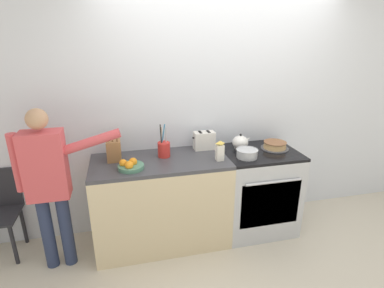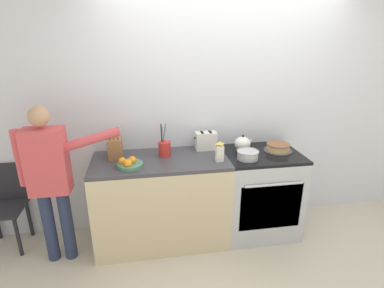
% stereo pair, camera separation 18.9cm
% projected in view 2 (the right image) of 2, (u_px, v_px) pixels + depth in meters
% --- Properties ---
extents(ground_plane, '(16.00, 16.00, 0.00)m').
position_uv_depth(ground_plane, '(236.00, 250.00, 3.03)').
color(ground_plane, beige).
extents(wall_back, '(8.00, 0.04, 2.60)m').
position_uv_depth(wall_back, '(224.00, 109.00, 3.20)').
color(wall_back, silver).
rests_on(wall_back, ground_plane).
extents(counter_cabinet, '(1.32, 0.64, 0.91)m').
position_uv_depth(counter_cabinet, '(162.00, 200.00, 3.06)').
color(counter_cabinet, beige).
rests_on(counter_cabinet, ground_plane).
extents(stove_range, '(0.77, 0.67, 0.91)m').
position_uv_depth(stove_range, '(259.00, 192.00, 3.22)').
color(stove_range, '#B7BABF').
rests_on(stove_range, ground_plane).
extents(layer_cake, '(0.29, 0.29, 0.08)m').
position_uv_depth(layer_cake, '(278.00, 148.00, 3.11)').
color(layer_cake, '#4C4C51').
rests_on(layer_cake, stove_range).
extents(tea_kettle, '(0.20, 0.17, 0.17)m').
position_uv_depth(tea_kettle, '(243.00, 144.00, 3.12)').
color(tea_kettle, white).
rests_on(tea_kettle, stove_range).
extents(mixing_bowl, '(0.21, 0.21, 0.09)m').
position_uv_depth(mixing_bowl, '(248.00, 155.00, 2.90)').
color(mixing_bowl, '#B7BABF').
rests_on(mixing_bowl, stove_range).
extents(knife_block, '(0.13, 0.17, 0.28)m').
position_uv_depth(knife_block, '(115.00, 148.00, 2.90)').
color(knife_block, olive).
rests_on(knife_block, counter_cabinet).
extents(utensil_crock, '(0.12, 0.12, 0.33)m').
position_uv_depth(utensil_crock, '(164.00, 148.00, 2.96)').
color(utensil_crock, red).
rests_on(utensil_crock, counter_cabinet).
extents(fruit_bowl, '(0.23, 0.23, 0.10)m').
position_uv_depth(fruit_bowl, '(129.00, 164.00, 2.72)').
color(fruit_bowl, '#4C7F66').
rests_on(fruit_bowl, counter_cabinet).
extents(toaster, '(0.23, 0.12, 0.19)m').
position_uv_depth(toaster, '(206.00, 141.00, 3.13)').
color(toaster, silver).
rests_on(toaster, counter_cabinet).
extents(milk_carton, '(0.07, 0.07, 0.20)m').
position_uv_depth(milk_carton, '(220.00, 152.00, 2.83)').
color(milk_carton, white).
rests_on(milk_carton, counter_cabinet).
extents(person_baker, '(0.89, 0.20, 1.50)m').
position_uv_depth(person_baker, '(50.00, 174.00, 2.63)').
color(person_baker, '#283351').
rests_on(person_baker, ground_plane).
extents(dining_chair, '(0.40, 0.40, 0.85)m').
position_uv_depth(dining_chair, '(5.00, 200.00, 3.00)').
color(dining_chair, '#232328').
rests_on(dining_chair, ground_plane).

